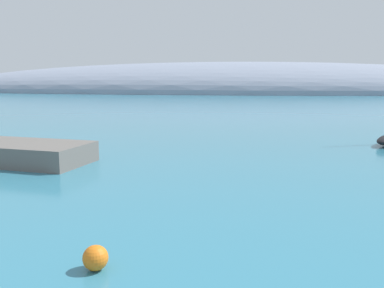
{
  "coord_description": "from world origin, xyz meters",
  "views": [
    {
      "loc": [
        2.03,
        1.05,
        5.96
      ],
      "look_at": [
        -1.89,
        28.71,
        1.53
      ],
      "focal_mm": 38.86,
      "sensor_mm": 36.0,
      "label": 1
    }
  ],
  "objects": [
    {
      "name": "mooring_buoy_orange",
      "position": [
        -2.68,
        12.76,
        0.4
      ],
      "size": [
        0.81,
        0.81,
        0.81
      ],
      "primitive_type": "sphere",
      "color": "orange",
      "rests_on": "water"
    },
    {
      "name": "distant_ridge",
      "position": [
        -7.65,
        182.7,
        0.0
      ],
      "size": [
        274.44,
        70.05,
        25.75
      ],
      "primitive_type": "ellipsoid",
      "color": "gray",
      "rests_on": "ground"
    }
  ]
}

